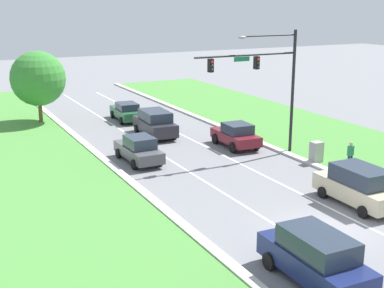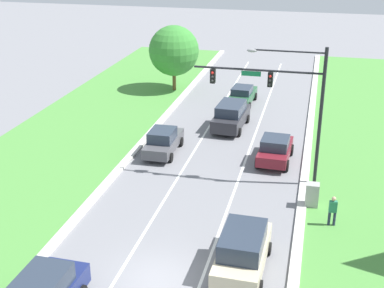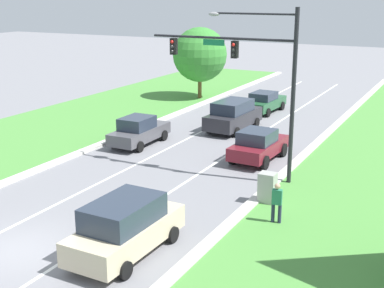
{
  "view_description": "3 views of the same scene",
  "coord_description": "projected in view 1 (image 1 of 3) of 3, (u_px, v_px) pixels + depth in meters",
  "views": [
    {
      "loc": [
        -15.41,
        -17.03,
        9.89
      ],
      "look_at": [
        -1.53,
        10.3,
        1.65
      ],
      "focal_mm": 50.0,
      "sensor_mm": 36.0,
      "label": 1
    },
    {
      "loc": [
        5.87,
        -18.12,
        14.07
      ],
      "look_at": [
        -1.36,
        11.72,
        1.53
      ],
      "focal_mm": 50.0,
      "sensor_mm": 36.0,
      "label": 2
    },
    {
      "loc": [
        13.15,
        -12.25,
        8.74
      ],
      "look_at": [
        1.67,
        9.8,
        1.65
      ],
      "focal_mm": 50.0,
      "sensor_mm": 36.0,
      "label": 3
    }
  ],
  "objects": [
    {
      "name": "burgundy_sedan",
      "position": [
        236.0,
        135.0,
        37.14
      ],
      "size": [
        2.2,
        4.29,
        1.71
      ],
      "rotation": [
        0.0,
        0.0,
        -0.04
      ],
      "color": "maroon",
      "rests_on": "ground_plane"
    },
    {
      "name": "lane_stripe_inner_right",
      "position": [
        356.0,
        221.0,
        24.76
      ],
      "size": [
        0.14,
        81.0,
        0.01
      ],
      "color": "white",
      "rests_on": "ground_plane"
    },
    {
      "name": "forest_sedan",
      "position": [
        127.0,
        112.0,
        45.36
      ],
      "size": [
        2.12,
        4.59,
        1.56
      ],
      "rotation": [
        0.0,
        0.0,
        -0.06
      ],
      "color": "#235633",
      "rests_on": "ground_plane"
    },
    {
      "name": "utility_cabinet",
      "position": [
        316.0,
        152.0,
        33.51
      ],
      "size": [
        0.7,
        0.6,
        1.37
      ],
      "color": "#9E9E99",
      "rests_on": "ground_plane"
    },
    {
      "name": "curb_strip_left",
      "position": [
        217.0,
        253.0,
        21.48
      ],
      "size": [
        0.5,
        90.0,
        0.15
      ],
      "color": "beige",
      "rests_on": "ground_plane"
    },
    {
      "name": "navy_suv",
      "position": [
        315.0,
        257.0,
        19.15
      ],
      "size": [
        2.13,
        4.77,
        1.96
      ],
      "rotation": [
        0.0,
        0.0,
        -0.02
      ],
      "color": "navy",
      "rests_on": "ground_plane"
    },
    {
      "name": "grass_verge_left",
      "position": [
        90.0,
        284.0,
        19.2
      ],
      "size": [
        10.0,
        90.0,
        0.08
      ],
      "color": "#4C8E3D",
      "rests_on": "ground_plane"
    },
    {
      "name": "oak_near_left_tree",
      "position": [
        38.0,
        79.0,
        43.84
      ],
      "size": [
        4.51,
        4.51,
        5.98
      ],
      "color": "brown",
      "rests_on": "ground_plane"
    },
    {
      "name": "charcoal_suv",
      "position": [
        155.0,
        123.0,
        40.13
      ],
      "size": [
        2.38,
        4.99,
        1.97
      ],
      "rotation": [
        0.0,
        0.0,
        -0.06
      ],
      "color": "#28282D",
      "rests_on": "ground_plane"
    },
    {
      "name": "traffic_signal_mast",
      "position": [
        267.0,
        74.0,
        33.83
      ],
      "size": [
        7.36,
        0.41,
        8.11
      ],
      "color": "black",
      "rests_on": "ground_plane"
    },
    {
      "name": "ground_plane",
      "position": [
        326.0,
        229.0,
        23.97
      ],
      "size": [
        160.0,
        160.0,
        0.0
      ],
      "primitive_type": "plane",
      "color": "slate"
    },
    {
      "name": "lane_stripe_inner_left",
      "position": [
        294.0,
        236.0,
        23.18
      ],
      "size": [
        0.14,
        81.0,
        0.01
      ],
      "color": "white",
      "rests_on": "ground_plane"
    },
    {
      "name": "pedestrian",
      "position": [
        350.0,
        154.0,
        32.29
      ],
      "size": [
        0.41,
        0.28,
        1.69
      ],
      "rotation": [
        0.0,
        0.0,
        3.31
      ],
      "color": "#232842",
      "rests_on": "ground_plane"
    },
    {
      "name": "champagne_suv",
      "position": [
        359.0,
        186.0,
        26.56
      ],
      "size": [
        2.24,
        4.77,
        1.98
      ],
      "rotation": [
        0.0,
        0.0,
        -0.02
      ],
      "color": "beige",
      "rests_on": "ground_plane"
    },
    {
      "name": "graphite_sedan",
      "position": [
        139.0,
        149.0,
        33.65
      ],
      "size": [
        1.97,
        4.49,
        1.71
      ],
      "rotation": [
        0.0,
        0.0,
        0.01
      ],
      "color": "#4C4C51",
      "rests_on": "ground_plane"
    }
  ]
}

